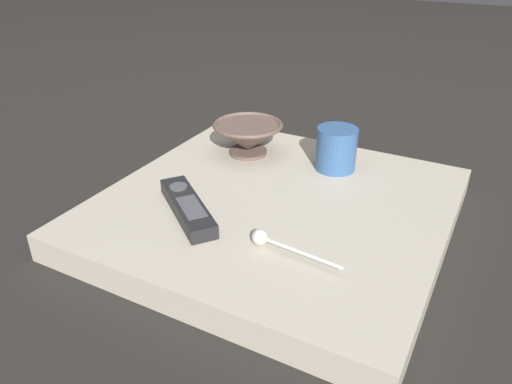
% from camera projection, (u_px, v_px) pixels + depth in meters
% --- Properties ---
extents(ground_plane, '(6.00, 6.00, 0.00)m').
position_uv_depth(ground_plane, '(275.00, 222.00, 0.87)').
color(ground_plane, black).
extents(table, '(0.56, 0.56, 0.05)m').
position_uv_depth(table, '(275.00, 211.00, 0.86)').
color(table, '#B7AD99').
rests_on(table, ground).
extents(cereal_bowl, '(0.14, 0.14, 0.07)m').
position_uv_depth(cereal_bowl, '(248.00, 137.00, 0.99)').
color(cereal_bowl, brown).
rests_on(cereal_bowl, table).
extents(coffee_mug, '(0.08, 0.08, 0.08)m').
position_uv_depth(coffee_mug, '(336.00, 149.00, 0.93)').
color(coffee_mug, '#33598C').
rests_on(coffee_mug, table).
extents(teaspoon, '(0.03, 0.14, 0.02)m').
position_uv_depth(teaspoon, '(270.00, 241.00, 0.71)').
color(teaspoon, silver).
rests_on(teaspoon, table).
extents(tv_remote_near, '(0.15, 0.17, 0.03)m').
position_uv_depth(tv_remote_near, '(187.00, 207.00, 0.80)').
color(tv_remote_near, black).
rests_on(tv_remote_near, table).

